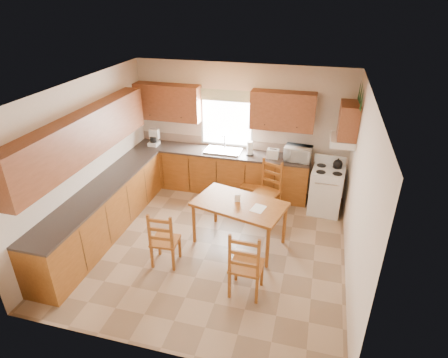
% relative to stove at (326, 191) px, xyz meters
% --- Properties ---
extents(floor, '(4.50, 4.50, 0.00)m').
position_rel_stove_xyz_m(floor, '(-1.87, -1.64, -0.44)').
color(floor, '#987B5D').
rests_on(floor, ground).
extents(ceiling, '(4.50, 4.50, 0.00)m').
position_rel_stove_xyz_m(ceiling, '(-1.87, -1.64, 2.26)').
color(ceiling, '#955E20').
rests_on(ceiling, floor).
extents(wall_left, '(4.50, 4.50, 0.00)m').
position_rel_stove_xyz_m(wall_left, '(-4.12, -1.64, 0.91)').
color(wall_left, beige).
rests_on(wall_left, floor).
extents(wall_right, '(4.50, 4.50, 0.00)m').
position_rel_stove_xyz_m(wall_right, '(0.38, -1.64, 0.91)').
color(wall_right, beige).
rests_on(wall_right, floor).
extents(wall_back, '(4.50, 4.50, 0.00)m').
position_rel_stove_xyz_m(wall_back, '(-1.87, 0.61, 0.91)').
color(wall_back, beige).
rests_on(wall_back, floor).
extents(wall_front, '(4.50, 4.50, 0.00)m').
position_rel_stove_xyz_m(wall_front, '(-1.87, -3.89, 0.91)').
color(wall_front, beige).
rests_on(wall_front, floor).
extents(lower_cab_back, '(3.75, 0.60, 0.88)m').
position_rel_stove_xyz_m(lower_cab_back, '(-2.24, 0.31, -0.00)').
color(lower_cab_back, brown).
rests_on(lower_cab_back, floor).
extents(lower_cab_left, '(0.60, 3.60, 0.88)m').
position_rel_stove_xyz_m(lower_cab_left, '(-3.82, -1.79, -0.00)').
color(lower_cab_left, brown).
rests_on(lower_cab_left, floor).
extents(counter_back, '(3.75, 0.63, 0.04)m').
position_rel_stove_xyz_m(counter_back, '(-2.24, 0.31, 0.46)').
color(counter_back, '#3A2F2B').
rests_on(counter_back, lower_cab_back).
extents(counter_left, '(0.63, 3.60, 0.04)m').
position_rel_stove_xyz_m(counter_left, '(-3.82, -1.79, 0.46)').
color(counter_left, '#3A2F2B').
rests_on(counter_left, lower_cab_left).
extents(backsplash, '(3.75, 0.01, 0.18)m').
position_rel_stove_xyz_m(backsplash, '(-2.24, 0.60, 0.57)').
color(backsplash, gray).
rests_on(backsplash, counter_back).
extents(upper_cab_back_left, '(1.41, 0.33, 0.75)m').
position_rel_stove_xyz_m(upper_cab_back_left, '(-3.42, 0.44, 1.41)').
color(upper_cab_back_left, brown).
rests_on(upper_cab_back_left, wall_back).
extents(upper_cab_back_right, '(1.25, 0.33, 0.75)m').
position_rel_stove_xyz_m(upper_cab_back_right, '(-1.01, 0.44, 1.41)').
color(upper_cab_back_right, brown).
rests_on(upper_cab_back_right, wall_back).
extents(upper_cab_left, '(0.33, 3.60, 0.75)m').
position_rel_stove_xyz_m(upper_cab_left, '(-3.95, -1.79, 1.41)').
color(upper_cab_left, brown).
rests_on(upper_cab_left, wall_left).
extents(upper_cab_stove, '(0.33, 0.62, 0.62)m').
position_rel_stove_xyz_m(upper_cab_stove, '(0.21, 0.01, 1.46)').
color(upper_cab_stove, brown).
rests_on(upper_cab_stove, wall_right).
extents(range_hood, '(0.44, 0.62, 0.12)m').
position_rel_stove_xyz_m(range_hood, '(0.16, 0.01, 1.08)').
color(range_hood, silver).
rests_on(range_hood, wall_right).
extents(window_frame, '(1.13, 0.02, 1.18)m').
position_rel_stove_xyz_m(window_frame, '(-2.17, 0.58, 1.11)').
color(window_frame, silver).
rests_on(window_frame, wall_back).
extents(window_pane, '(1.05, 0.01, 1.10)m').
position_rel_stove_xyz_m(window_pane, '(-2.17, 0.57, 1.11)').
color(window_pane, white).
rests_on(window_pane, wall_back).
extents(window_valance, '(1.19, 0.01, 0.24)m').
position_rel_stove_xyz_m(window_valance, '(-2.17, 0.55, 1.61)').
color(window_valance, '#627F4B').
rests_on(window_valance, wall_back).
extents(sink_basin, '(0.75, 0.45, 0.04)m').
position_rel_stove_xyz_m(sink_basin, '(-2.17, 0.31, 0.50)').
color(sink_basin, silver).
rests_on(sink_basin, counter_back).
extents(pine_decal_a, '(0.22, 0.22, 0.36)m').
position_rel_stove_xyz_m(pine_decal_a, '(0.34, -0.31, 1.94)').
color(pine_decal_a, '#18401D').
rests_on(pine_decal_a, wall_right).
extents(pine_decal_b, '(0.22, 0.22, 0.36)m').
position_rel_stove_xyz_m(pine_decal_b, '(0.34, 0.01, 1.98)').
color(pine_decal_b, '#18401D').
rests_on(pine_decal_b, wall_right).
extents(pine_decal_c, '(0.22, 0.22, 0.36)m').
position_rel_stove_xyz_m(pine_decal_c, '(0.34, 0.33, 1.94)').
color(pine_decal_c, '#18401D').
rests_on(pine_decal_c, wall_right).
extents(stove, '(0.65, 0.67, 0.89)m').
position_rel_stove_xyz_m(stove, '(0.00, 0.00, 0.00)').
color(stove, silver).
rests_on(stove, floor).
extents(coffeemaker, '(0.22, 0.26, 0.36)m').
position_rel_stove_xyz_m(coffeemaker, '(-3.73, 0.27, 0.65)').
color(coffeemaker, silver).
rests_on(coffeemaker, counter_back).
extents(paper_towel, '(0.14, 0.14, 0.29)m').
position_rel_stove_xyz_m(paper_towel, '(-1.60, 0.29, 0.62)').
color(paper_towel, white).
rests_on(paper_towel, counter_back).
extents(toaster, '(0.24, 0.16, 0.19)m').
position_rel_stove_xyz_m(toaster, '(-1.12, 0.24, 0.57)').
color(toaster, silver).
rests_on(toaster, counter_back).
extents(microwave, '(0.52, 0.40, 0.29)m').
position_rel_stove_xyz_m(microwave, '(-0.63, 0.27, 0.62)').
color(microwave, silver).
rests_on(microwave, counter_back).
extents(dining_table, '(1.66, 1.20, 0.80)m').
position_rel_stove_xyz_m(dining_table, '(-1.42, -1.46, -0.04)').
color(dining_table, brown).
rests_on(dining_table, floor).
extents(chair_near_left, '(0.44, 0.42, 0.98)m').
position_rel_stove_xyz_m(chair_near_left, '(-2.44, -2.29, 0.05)').
color(chair_near_left, brown).
rests_on(chair_near_left, floor).
extents(chair_near_right, '(0.47, 0.45, 1.09)m').
position_rel_stove_xyz_m(chair_near_right, '(-1.05, -2.60, 0.10)').
color(chair_near_right, brown).
rests_on(chair_near_right, floor).
extents(chair_far_left, '(0.44, 0.43, 0.87)m').
position_rel_stove_xyz_m(chair_far_left, '(-1.48, -0.02, -0.01)').
color(chair_far_left, brown).
rests_on(chair_far_left, floor).
extents(chair_far_right, '(0.57, 0.56, 1.08)m').
position_rel_stove_xyz_m(chair_far_right, '(-1.12, -0.41, 0.09)').
color(chair_far_right, brown).
rests_on(chair_far_right, floor).
extents(table_paper, '(0.26, 0.31, 0.00)m').
position_rel_stove_xyz_m(table_paper, '(-1.09, -1.56, 0.36)').
color(table_paper, white).
rests_on(table_paper, dining_table).
extents(table_card, '(0.10, 0.05, 0.13)m').
position_rel_stove_xyz_m(table_card, '(-1.46, -1.43, 0.42)').
color(table_card, white).
rests_on(table_card, dining_table).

